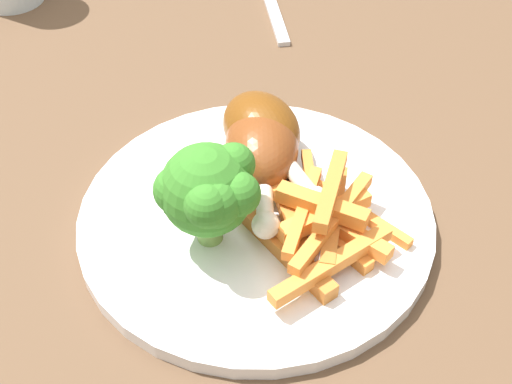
{
  "coord_description": "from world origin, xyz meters",
  "views": [
    {
      "loc": [
        0.33,
        -0.22,
        1.12
      ],
      "look_at": [
        0.07,
        -0.01,
        0.79
      ],
      "focal_mm": 46.9,
      "sensor_mm": 36.0,
      "label": 1
    }
  ],
  "objects_px": {
    "dinner_plate": "(256,217)",
    "broccoli_floret_front": "(208,191)",
    "chicken_drumstick_near": "(264,132)",
    "dining_table": "(213,258)",
    "carrot_fries_pile": "(318,221)",
    "chicken_drumstick_far": "(262,150)"
  },
  "relations": [
    {
      "from": "dinner_plate",
      "to": "broccoli_floret_front",
      "type": "bearing_deg",
      "value": -86.48
    },
    {
      "from": "dinner_plate",
      "to": "chicken_drumstick_near",
      "type": "distance_m",
      "value": 0.07
    },
    {
      "from": "broccoli_floret_front",
      "to": "chicken_drumstick_near",
      "type": "distance_m",
      "value": 0.1
    },
    {
      "from": "dining_table",
      "to": "chicken_drumstick_near",
      "type": "xyz_separation_m",
      "value": [
        0.03,
        0.04,
        0.15
      ]
    },
    {
      "from": "dining_table",
      "to": "dinner_plate",
      "type": "relative_size",
      "value": 4.13
    },
    {
      "from": "carrot_fries_pile",
      "to": "chicken_drumstick_near",
      "type": "height_order",
      "value": "chicken_drumstick_near"
    },
    {
      "from": "chicken_drumstick_near",
      "to": "chicken_drumstick_far",
      "type": "xyz_separation_m",
      "value": [
        0.01,
        -0.01,
        -0.0
      ]
    },
    {
      "from": "carrot_fries_pile",
      "to": "chicken_drumstick_near",
      "type": "relative_size",
      "value": 0.9
    },
    {
      "from": "dining_table",
      "to": "chicken_drumstick_far",
      "type": "height_order",
      "value": "chicken_drumstick_far"
    },
    {
      "from": "broccoli_floret_front",
      "to": "chicken_drumstick_near",
      "type": "bearing_deg",
      "value": 118.75
    },
    {
      "from": "chicken_drumstick_far",
      "to": "chicken_drumstick_near",
      "type": "bearing_deg",
      "value": 136.09
    },
    {
      "from": "carrot_fries_pile",
      "to": "chicken_drumstick_near",
      "type": "xyz_separation_m",
      "value": [
        -0.09,
        0.03,
        0.01
      ]
    },
    {
      "from": "chicken_drumstick_far",
      "to": "dining_table",
      "type": "bearing_deg",
      "value": -151.57
    },
    {
      "from": "broccoli_floret_front",
      "to": "chicken_drumstick_far",
      "type": "height_order",
      "value": "broccoli_floret_front"
    },
    {
      "from": "broccoli_floret_front",
      "to": "chicken_drumstick_near",
      "type": "relative_size",
      "value": 0.59
    },
    {
      "from": "dining_table",
      "to": "chicken_drumstick_near",
      "type": "distance_m",
      "value": 0.16
    },
    {
      "from": "dinner_plate",
      "to": "chicken_drumstick_near",
      "type": "relative_size",
      "value": 1.93
    },
    {
      "from": "broccoli_floret_front",
      "to": "carrot_fries_pile",
      "type": "height_order",
      "value": "broccoli_floret_front"
    },
    {
      "from": "broccoli_floret_front",
      "to": "chicken_drumstick_far",
      "type": "bearing_deg",
      "value": 114.57
    },
    {
      "from": "dining_table",
      "to": "chicken_drumstick_near",
      "type": "bearing_deg",
      "value": 51.93
    },
    {
      "from": "dining_table",
      "to": "chicken_drumstick_far",
      "type": "relative_size",
      "value": 8.75
    },
    {
      "from": "dining_table",
      "to": "broccoli_floret_front",
      "type": "distance_m",
      "value": 0.19
    }
  ]
}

